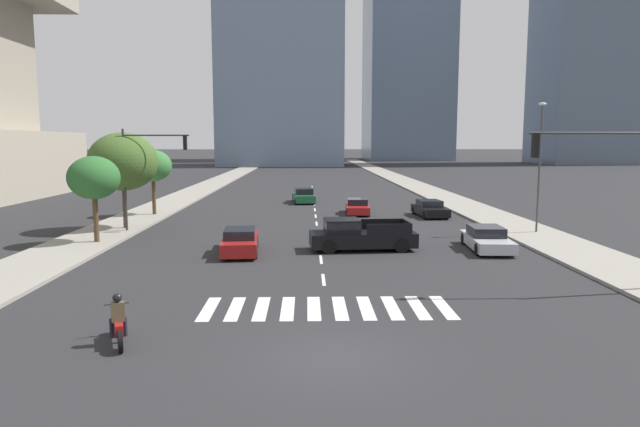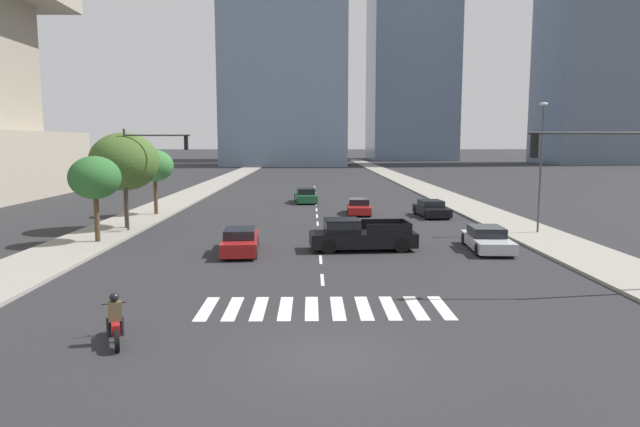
% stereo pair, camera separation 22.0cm
% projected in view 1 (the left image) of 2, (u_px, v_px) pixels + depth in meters
% --- Properties ---
extents(ground_plane, '(800.00, 800.00, 0.00)m').
position_uv_depth(ground_plane, '(333.00, 358.00, 14.86)').
color(ground_plane, '#28282B').
extents(sidewalk_east, '(4.00, 260.00, 0.15)m').
position_uv_depth(sidewalk_east, '(480.00, 212.00, 44.91)').
color(sidewalk_east, gray).
rests_on(sidewalk_east, ground).
extents(sidewalk_west, '(4.00, 260.00, 0.15)m').
position_uv_depth(sidewalk_west, '(148.00, 213.00, 44.28)').
color(sidewalk_west, gray).
rests_on(sidewalk_west, ground).
extents(crosswalk_near, '(8.55, 2.80, 0.01)m').
position_uv_depth(crosswalk_near, '(327.00, 308.00, 19.30)').
color(crosswalk_near, silver).
rests_on(crosswalk_near, ground).
extents(lane_divider_center, '(0.14, 50.00, 0.01)m').
position_uv_depth(lane_divider_center, '(315.00, 210.00, 47.06)').
color(lane_divider_center, silver).
rests_on(lane_divider_center, ground).
extents(motorcycle_lead, '(1.02, 1.98, 1.49)m').
position_uv_depth(motorcycle_lead, '(118.00, 324.00, 15.84)').
color(motorcycle_lead, black).
rests_on(motorcycle_lead, ground).
extents(pickup_truck, '(5.65, 2.38, 1.67)m').
position_uv_depth(pickup_truck, '(357.00, 235.00, 29.49)').
color(pickup_truck, black).
rests_on(pickup_truck, ground).
extents(sedan_silver_0, '(2.15, 4.80, 1.22)m').
position_uv_depth(sedan_silver_0, '(487.00, 239.00, 29.67)').
color(sedan_silver_0, '#B7BABF').
rests_on(sedan_silver_0, ground).
extents(sedan_red_1, '(2.07, 4.84, 1.29)m').
position_uv_depth(sedan_red_1, '(240.00, 241.00, 28.79)').
color(sedan_red_1, maroon).
rests_on(sedan_red_1, ground).
extents(sedan_green_2, '(2.24, 4.68, 1.36)m').
position_uv_depth(sedan_green_2, '(304.00, 196.00, 52.42)').
color(sedan_green_2, '#1E6038').
rests_on(sedan_green_2, ground).
extents(sedan_red_3, '(2.00, 4.46, 1.19)m').
position_uv_depth(sedan_red_3, '(357.00, 207.00, 44.35)').
color(sedan_red_3, maroon).
rests_on(sedan_red_3, ground).
extents(sedan_black_4, '(2.18, 4.52, 1.24)m').
position_uv_depth(sedan_black_4, '(430.00, 209.00, 42.81)').
color(sedan_black_4, black).
rests_on(sedan_black_4, ground).
extents(traffic_signal_near, '(5.15, 0.28, 6.25)m').
position_uv_depth(traffic_signal_near, '(610.00, 175.00, 20.73)').
color(traffic_signal_near, '#333335').
rests_on(traffic_signal_near, sidewalk_east).
extents(traffic_signal_far, '(4.35, 0.28, 6.32)m').
position_uv_depth(traffic_signal_far, '(147.00, 162.00, 34.74)').
color(traffic_signal_far, '#333335').
rests_on(traffic_signal_far, sidewalk_west).
extents(street_lamp_east, '(0.50, 0.24, 7.88)m').
position_uv_depth(street_lamp_east, '(540.00, 158.00, 34.06)').
color(street_lamp_east, '#3F3F42').
rests_on(street_lamp_east, sidewalk_east).
extents(street_tree_nearest, '(2.81, 2.81, 4.76)m').
position_uv_depth(street_tree_nearest, '(94.00, 178.00, 30.82)').
color(street_tree_nearest, '#4C3823').
rests_on(street_tree_nearest, sidewalk_west).
extents(street_tree_second, '(4.36, 4.36, 6.12)m').
position_uv_depth(street_tree_second, '(123.00, 162.00, 35.73)').
color(street_tree_second, '#4C3823').
rests_on(street_tree_second, sidewalk_west).
extents(street_tree_third, '(2.85, 2.85, 4.93)m').
position_uv_depth(street_tree_third, '(153.00, 166.00, 42.64)').
color(street_tree_third, '#4C3823').
rests_on(street_tree_third, sidewalk_west).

